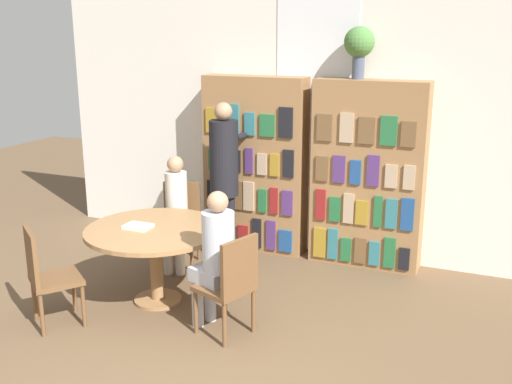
{
  "coord_description": "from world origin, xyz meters",
  "views": [
    {
      "loc": [
        1.98,
        -3.01,
        2.48
      ],
      "look_at": [
        -0.08,
        1.77,
        1.05
      ],
      "focal_mm": 42.0,
      "sensor_mm": 36.0,
      "label": 1
    }
  ],
  "objects_px": {
    "chair_near_camera": "(46,273)",
    "seated_reader_right": "(215,253)",
    "bookshelf_right": "(368,176)",
    "chair_left_side": "(181,220)",
    "reading_table": "(155,240)",
    "librarian_standing": "(224,166)",
    "bookshelf_left": "(255,165)",
    "seated_reader_left": "(176,208)",
    "chair_far_side": "(231,282)",
    "flower_vase": "(359,45)"
  },
  "relations": [
    {
      "from": "reading_table",
      "to": "chair_far_side",
      "type": "height_order",
      "value": "chair_far_side"
    },
    {
      "from": "librarian_standing",
      "to": "seated_reader_right",
      "type": "bearing_deg",
      "value": -66.67
    },
    {
      "from": "chair_left_side",
      "to": "flower_vase",
      "type": "bearing_deg",
      "value": -172.27
    },
    {
      "from": "flower_vase",
      "to": "chair_left_side",
      "type": "height_order",
      "value": "flower_vase"
    },
    {
      "from": "bookshelf_right",
      "to": "seated_reader_right",
      "type": "xyz_separation_m",
      "value": [
        -0.8,
        -1.96,
        -0.29
      ]
    },
    {
      "from": "seated_reader_left",
      "to": "reading_table",
      "type": "bearing_deg",
      "value": 90.0
    },
    {
      "from": "bookshelf_left",
      "to": "reading_table",
      "type": "distance_m",
      "value": 1.76
    },
    {
      "from": "chair_near_camera",
      "to": "chair_left_side",
      "type": "bearing_deg",
      "value": 117.0
    },
    {
      "from": "bookshelf_left",
      "to": "reading_table",
      "type": "height_order",
      "value": "bookshelf_left"
    },
    {
      "from": "reading_table",
      "to": "seated_reader_left",
      "type": "bearing_deg",
      "value": 106.81
    },
    {
      "from": "chair_left_side",
      "to": "librarian_standing",
      "type": "xyz_separation_m",
      "value": [
        0.4,
        0.26,
        0.58
      ]
    },
    {
      "from": "flower_vase",
      "to": "chair_far_side",
      "type": "xyz_separation_m",
      "value": [
        -0.48,
        -2.02,
        -1.83
      ]
    },
    {
      "from": "librarian_standing",
      "to": "chair_left_side",
      "type": "bearing_deg",
      "value": -147.12
    },
    {
      "from": "reading_table",
      "to": "librarian_standing",
      "type": "distance_m",
      "value": 1.28
    },
    {
      "from": "bookshelf_left",
      "to": "seated_reader_right",
      "type": "xyz_separation_m",
      "value": [
        0.49,
        -1.96,
        -0.29
      ]
    },
    {
      "from": "bookshelf_left",
      "to": "chair_far_side",
      "type": "bearing_deg",
      "value": -71.97
    },
    {
      "from": "chair_far_side",
      "to": "seated_reader_right",
      "type": "height_order",
      "value": "seated_reader_right"
    },
    {
      "from": "bookshelf_right",
      "to": "seated_reader_left",
      "type": "bearing_deg",
      "value": -152.13
    },
    {
      "from": "flower_vase",
      "to": "chair_left_side",
      "type": "distance_m",
      "value": 2.6
    },
    {
      "from": "bookshelf_right",
      "to": "chair_left_side",
      "type": "distance_m",
      "value": 2.05
    },
    {
      "from": "seated_reader_left",
      "to": "seated_reader_right",
      "type": "xyz_separation_m",
      "value": [
        0.98,
        -1.01,
        0.02
      ]
    },
    {
      "from": "reading_table",
      "to": "librarian_standing",
      "type": "height_order",
      "value": "librarian_standing"
    },
    {
      "from": "reading_table",
      "to": "chair_left_side",
      "type": "distance_m",
      "value": 0.98
    },
    {
      "from": "reading_table",
      "to": "chair_near_camera",
      "type": "xyz_separation_m",
      "value": [
        -0.59,
        -0.78,
        -0.13
      ]
    },
    {
      "from": "seated_reader_right",
      "to": "librarian_standing",
      "type": "xyz_separation_m",
      "value": [
        -0.63,
        1.45,
        0.38
      ]
    },
    {
      "from": "chair_near_camera",
      "to": "seated_reader_right",
      "type": "bearing_deg",
      "value": 58.21
    },
    {
      "from": "bookshelf_left",
      "to": "chair_near_camera",
      "type": "height_order",
      "value": "bookshelf_left"
    },
    {
      "from": "bookshelf_right",
      "to": "librarian_standing",
      "type": "relative_size",
      "value": 1.14
    },
    {
      "from": "seated_reader_left",
      "to": "chair_far_side",
      "type": "bearing_deg",
      "value": 120.09
    },
    {
      "from": "librarian_standing",
      "to": "chair_far_side",
      "type": "bearing_deg",
      "value": -62.24
    },
    {
      "from": "chair_left_side",
      "to": "chair_far_side",
      "type": "bearing_deg",
      "value": 117.0
    },
    {
      "from": "flower_vase",
      "to": "seated_reader_right",
      "type": "xyz_separation_m",
      "value": [
        -0.65,
        -1.96,
        -1.62
      ]
    },
    {
      "from": "chair_left_side",
      "to": "librarian_standing",
      "type": "distance_m",
      "value": 0.76
    },
    {
      "from": "seated_reader_left",
      "to": "seated_reader_right",
      "type": "height_order",
      "value": "seated_reader_right"
    },
    {
      "from": "bookshelf_right",
      "to": "chair_near_camera",
      "type": "height_order",
      "value": "bookshelf_right"
    },
    {
      "from": "chair_near_camera",
      "to": "bookshelf_left",
      "type": "bearing_deg",
      "value": 108.16
    },
    {
      "from": "flower_vase",
      "to": "librarian_standing",
      "type": "distance_m",
      "value": 1.86
    },
    {
      "from": "chair_near_camera",
      "to": "chair_left_side",
      "type": "height_order",
      "value": "same"
    },
    {
      "from": "bookshelf_left",
      "to": "bookshelf_right",
      "type": "distance_m",
      "value": 1.29
    },
    {
      "from": "bookshelf_right",
      "to": "chair_left_side",
      "type": "relative_size",
      "value": 2.25
    },
    {
      "from": "seated_reader_left",
      "to": "seated_reader_right",
      "type": "relative_size",
      "value": 1.0
    },
    {
      "from": "flower_vase",
      "to": "reading_table",
      "type": "relative_size",
      "value": 0.41
    },
    {
      "from": "bookshelf_left",
      "to": "seated_reader_left",
      "type": "height_order",
      "value": "bookshelf_left"
    },
    {
      "from": "librarian_standing",
      "to": "bookshelf_right",
      "type": "bearing_deg",
      "value": 19.32
    },
    {
      "from": "flower_vase",
      "to": "reading_table",
      "type": "distance_m",
      "value": 2.78
    },
    {
      "from": "bookshelf_left",
      "to": "chair_left_side",
      "type": "distance_m",
      "value": 1.06
    },
    {
      "from": "chair_left_side",
      "to": "chair_far_side",
      "type": "height_order",
      "value": "same"
    },
    {
      "from": "chair_near_camera",
      "to": "chair_left_side",
      "type": "xyz_separation_m",
      "value": [
        0.31,
        1.71,
        0.0
      ]
    },
    {
      "from": "bookshelf_left",
      "to": "bookshelf_right",
      "type": "height_order",
      "value": "same"
    },
    {
      "from": "seated_reader_right",
      "to": "librarian_standing",
      "type": "relative_size",
      "value": 0.7
    }
  ]
}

